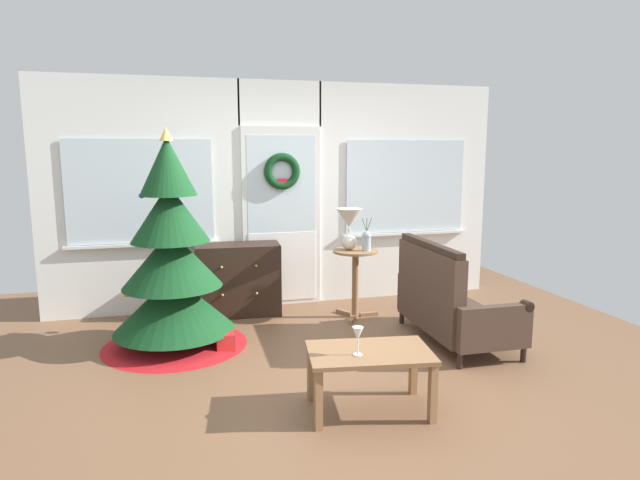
{
  "coord_description": "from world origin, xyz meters",
  "views": [
    {
      "loc": [
        -1.19,
        -4.04,
        1.79
      ],
      "look_at": [
        0.05,
        0.55,
        1.0
      ],
      "focal_mm": 30.57,
      "sensor_mm": 36.0,
      "label": 1
    }
  ],
  "objects": [
    {
      "name": "ground_plane",
      "position": [
        0.0,
        0.0,
        0.0
      ],
      "size": [
        6.76,
        6.76,
        0.0
      ],
      "primitive_type": "plane",
      "color": "brown"
    },
    {
      "name": "back_wall_with_door",
      "position": [
        0.0,
        2.08,
        1.28
      ],
      "size": [
        5.2,
        0.19,
        2.55
      ],
      "color": "white",
      "rests_on": "ground"
    },
    {
      "name": "christmas_tree",
      "position": [
        -1.23,
        0.96,
        0.71
      ],
      "size": [
        1.32,
        1.32,
        1.99
      ],
      "color": "#4C331E",
      "rests_on": "ground"
    },
    {
      "name": "dresser_cabinet",
      "position": [
        -0.54,
        1.79,
        0.39
      ],
      "size": [
        0.92,
        0.48,
        0.78
      ],
      "color": "black",
      "rests_on": "ground"
    },
    {
      "name": "settee_sofa",
      "position": [
        1.24,
        0.39,
        0.38
      ],
      "size": [
        0.74,
        1.37,
        0.96
      ],
      "color": "black",
      "rests_on": "ground"
    },
    {
      "name": "side_table",
      "position": [
        0.66,
        1.34,
        0.52
      ],
      "size": [
        0.5,
        0.48,
        0.74
      ],
      "color": "#8E6642",
      "rests_on": "ground"
    },
    {
      "name": "table_lamp",
      "position": [
        0.6,
        1.38,
        1.02
      ],
      "size": [
        0.28,
        0.28,
        0.44
      ],
      "color": "silver",
      "rests_on": "side_table"
    },
    {
      "name": "flower_vase",
      "position": [
        0.76,
        1.28,
        0.85
      ],
      "size": [
        0.11,
        0.1,
        0.35
      ],
      "color": "#99ADBC",
      "rests_on": "side_table"
    },
    {
      "name": "coffee_table",
      "position": [
        0.06,
        -0.71,
        0.37
      ],
      "size": [
        0.9,
        0.63,
        0.44
      ],
      "color": "#8E6642",
      "rests_on": "ground"
    },
    {
      "name": "wine_glass",
      "position": [
        -0.04,
        -0.76,
        0.58
      ],
      "size": [
        0.08,
        0.08,
        0.2
      ],
      "color": "silver",
      "rests_on": "coffee_table"
    },
    {
      "name": "gift_box",
      "position": [
        -0.79,
        0.7,
        0.08
      ],
      "size": [
        0.16,
        0.15,
        0.16
      ],
      "primitive_type": "cube",
      "color": "red",
      "rests_on": "ground"
    }
  ]
}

